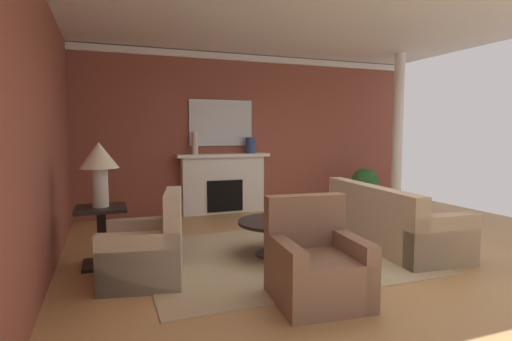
# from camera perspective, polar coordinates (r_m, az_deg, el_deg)

# --- Properties ---
(ground_plane) EXTENTS (8.54, 8.54, 0.00)m
(ground_plane) POSITION_cam_1_polar(r_m,az_deg,el_deg) (5.37, 10.79, -11.54)
(ground_plane) COLOR tan
(wall_fireplace) EXTENTS (7.17, 0.12, 3.09)m
(wall_fireplace) POSITION_cam_1_polar(r_m,az_deg,el_deg) (8.09, -1.10, 5.34)
(wall_fireplace) COLOR brown
(wall_fireplace) RESTS_ON ground_plane
(wall_window) EXTENTS (0.12, 6.99, 3.09)m
(wall_window) POSITION_cam_1_polar(r_m,az_deg,el_deg) (4.72, -28.58, 4.60)
(wall_window) COLOR brown
(wall_window) RESTS_ON ground_plane
(ceiling_panel) EXTENTS (7.17, 6.99, 0.06)m
(ceiling_panel) POSITION_cam_1_polar(r_m,az_deg,el_deg) (5.62, 9.69, 21.48)
(ceiling_panel) COLOR white
(crown_moulding) EXTENTS (7.17, 0.08, 0.12)m
(crown_moulding) POSITION_cam_1_polar(r_m,az_deg,el_deg) (8.15, -0.93, 15.69)
(crown_moulding) COLOR white
(area_rug) EXTENTS (3.25, 2.70, 0.01)m
(area_rug) POSITION_cam_1_polar(r_m,az_deg,el_deg) (5.22, 3.03, -11.89)
(area_rug) COLOR tan
(area_rug) RESTS_ON ground_plane
(fireplace) EXTENTS (1.80, 0.35, 1.15)m
(fireplace) POSITION_cam_1_polar(r_m,az_deg,el_deg) (7.78, -4.70, -2.06)
(fireplace) COLOR white
(fireplace) RESTS_ON ground_plane
(mantel_mirror) EXTENTS (1.25, 0.04, 0.88)m
(mantel_mirror) POSITION_cam_1_polar(r_m,az_deg,el_deg) (7.83, -5.01, 6.76)
(mantel_mirror) COLOR silver
(sofa) EXTENTS (1.07, 2.17, 0.85)m
(sofa) POSITION_cam_1_polar(r_m,az_deg,el_deg) (5.84, 18.48, -7.32)
(sofa) COLOR tan
(sofa) RESTS_ON ground_plane
(armchair_near_window) EXTENTS (0.94, 0.94, 0.95)m
(armchair_near_window) POSITION_cam_1_polar(r_m,az_deg,el_deg) (4.42, -15.26, -11.22)
(armchair_near_window) COLOR #C1B293
(armchair_near_window) RESTS_ON ground_plane
(armchair_facing_fireplace) EXTENTS (0.87, 0.87, 0.95)m
(armchair_facing_fireplace) POSITION_cam_1_polar(r_m,az_deg,el_deg) (3.86, 8.56, -13.54)
(armchair_facing_fireplace) COLOR brown
(armchair_facing_fireplace) RESTS_ON ground_plane
(coffee_table) EXTENTS (1.00, 1.00, 0.45)m
(coffee_table) POSITION_cam_1_polar(r_m,az_deg,el_deg) (5.13, 3.05, -8.37)
(coffee_table) COLOR black
(coffee_table) RESTS_ON ground_plane
(side_table) EXTENTS (0.56, 0.56, 0.70)m
(side_table) POSITION_cam_1_polar(r_m,az_deg,el_deg) (5.05, -21.10, -8.19)
(side_table) COLOR black
(side_table) RESTS_ON ground_plane
(table_lamp) EXTENTS (0.44, 0.44, 0.75)m
(table_lamp) POSITION_cam_1_polar(r_m,az_deg,el_deg) (4.93, -21.43, 1.18)
(table_lamp) COLOR beige
(table_lamp) RESTS_ON side_table
(vase_mantel_right) EXTENTS (0.20, 0.20, 0.31)m
(vase_mantel_right) POSITION_cam_1_polar(r_m,az_deg,el_deg) (7.84, -0.76, 3.60)
(vase_mantel_right) COLOR navy
(vase_mantel_right) RESTS_ON fireplace
(vase_mantel_left) EXTENTS (0.11, 0.11, 0.42)m
(vase_mantel_left) POSITION_cam_1_polar(r_m,az_deg,el_deg) (7.53, -8.68, 3.86)
(vase_mantel_left) COLOR beige
(vase_mantel_left) RESTS_ON fireplace
(book_red_cover) EXTENTS (0.25, 0.23, 0.03)m
(book_red_cover) POSITION_cam_1_polar(r_m,az_deg,el_deg) (5.07, 3.33, -7.00)
(book_red_cover) COLOR maroon
(book_red_cover) RESTS_ON coffee_table
(potted_plant) EXTENTS (0.56, 0.56, 0.83)m
(potted_plant) POSITION_cam_1_polar(r_m,az_deg,el_deg) (8.47, 15.23, -1.98)
(potted_plant) COLOR #333333
(potted_plant) RESTS_ON ground_plane
(column_white) EXTENTS (0.20, 0.20, 3.09)m
(column_white) POSITION_cam_1_polar(r_m,az_deg,el_deg) (8.44, 19.52, 5.03)
(column_white) COLOR white
(column_white) RESTS_ON ground_plane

